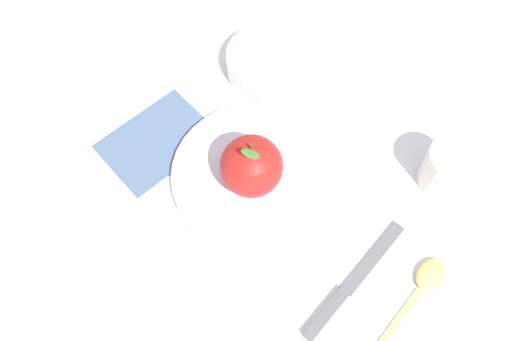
{
  "coord_description": "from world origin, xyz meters",
  "views": [
    {
      "loc": [
        0.31,
        0.01,
        0.66
      ],
      "look_at": [
        -0.04,
        -0.03,
        0.02
      ],
      "focal_mm": 38.58,
      "sensor_mm": 36.0,
      "label": 1
    }
  ],
  "objects": [
    {
      "name": "cup",
      "position": [
        -0.06,
        0.22,
        0.04
      ],
      "size": [
        0.07,
        0.07,
        0.06
      ],
      "color": "silver",
      "rests_on": "ground_plane"
    },
    {
      "name": "spoon",
      "position": [
        0.09,
        0.19,
        0.01
      ],
      "size": [
        0.15,
        0.11,
        0.01
      ],
      "color": "#D8B766",
      "rests_on": "ground_plane"
    },
    {
      "name": "apple",
      "position": [
        -0.02,
        -0.03,
        0.05
      ],
      "size": [
        0.08,
        0.08,
        0.1
      ],
      "color": "#B21E19",
      "rests_on": "dinner_plate"
    },
    {
      "name": "dinner_plate",
      "position": [
        -0.04,
        -0.03,
        0.01
      ],
      "size": [
        0.23,
        0.23,
        0.01
      ],
      "color": "silver",
      "rests_on": "ground_plane"
    },
    {
      "name": "ground_plane",
      "position": [
        0.0,
        0.0,
        0.0
      ],
      "size": [
        2.4,
        2.4,
        0.0
      ],
      "primitive_type": "plane",
      "color": "silver"
    },
    {
      "name": "linen_napkin",
      "position": [
        -0.08,
        -0.17,
        0.0
      ],
      "size": [
        0.18,
        0.18,
        0.0
      ],
      "primitive_type": "cube",
      "rotation": [
        0.0,
        0.0,
        0.84
      ],
      "color": "slate",
      "rests_on": "ground_plane"
    },
    {
      "name": "knife",
      "position": [
        0.11,
        0.1,
        0.0
      ],
      "size": [
        0.17,
        0.12,
        0.01
      ],
      "color": "#59595E",
      "rests_on": "ground_plane"
    },
    {
      "name": "side_bowl",
      "position": [
        -0.22,
        -0.03,
        0.02
      ],
      "size": [
        0.13,
        0.13,
        0.04
      ],
      "color": "white",
      "rests_on": "ground_plane"
    }
  ]
}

